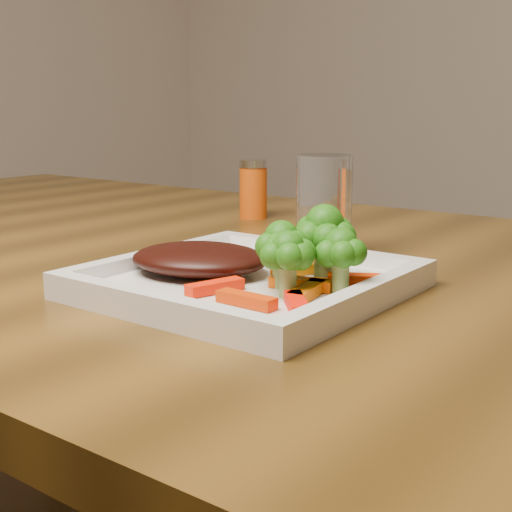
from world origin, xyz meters
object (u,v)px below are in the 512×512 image
Objects in this scene: drinking_glass at (324,206)px; spice_shaker at (253,189)px; dining_table at (147,482)px; steak at (200,259)px; plate at (248,286)px.

spice_shaker is at bearing 143.41° from drinking_glass.
dining_table is 11.48× the size of steak.
drinking_glass reaches higher than spice_shaker.
spice_shaker is at bearing 119.84° from steak.
dining_table is 5.93× the size of plate.
plate is 0.45m from spice_shaker.
drinking_glass is at bearing 98.55° from plate.
steak is (-0.05, -0.01, 0.02)m from plate.
dining_table is at bearing 148.37° from steak.
spice_shaker is 0.77× the size of drinking_glass.
dining_table is at bearing -172.39° from drinking_glass.
spice_shaker reaches higher than steak.
plate is at bearing -81.45° from drinking_glass.
spice_shaker reaches higher than plate.
steak is at bearing -31.63° from dining_table.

